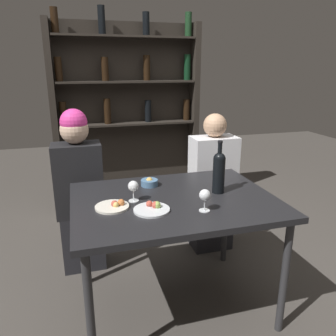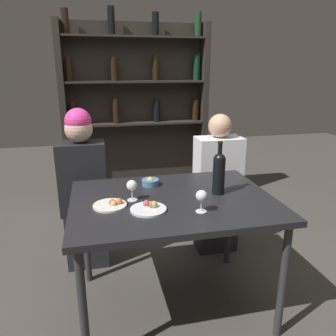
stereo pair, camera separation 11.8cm
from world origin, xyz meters
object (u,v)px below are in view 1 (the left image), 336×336
at_px(wine_glass_1, 133,187).
at_px(food_plate_0, 114,206).
at_px(food_plate_1, 152,208).
at_px(seated_person_left, 80,194).
at_px(snack_bowl, 149,182).
at_px(wine_bottle, 219,170).
at_px(wine_glass_0, 205,196).
at_px(seated_person_right, 212,188).

height_order(wine_glass_1, food_plate_0, wine_glass_1).
relative_size(wine_glass_1, food_plate_1, 0.63).
height_order(food_plate_1, seated_person_left, seated_person_left).
bearing_deg(snack_bowl, wine_bottle, -31.43).
bearing_deg(snack_bowl, seated_person_left, 140.56).
height_order(wine_glass_1, seated_person_left, seated_person_left).
height_order(wine_bottle, wine_glass_0, wine_bottle).
bearing_deg(wine_bottle, seated_person_right, 68.90).
relative_size(seated_person_left, seated_person_right, 1.06).
relative_size(wine_glass_1, snack_bowl, 1.11).
distance_m(wine_glass_1, seated_person_left, 0.71).
xyz_separation_m(food_plate_1, seated_person_left, (-0.38, 0.76, -0.16)).
bearing_deg(food_plate_1, food_plate_0, 155.52).
distance_m(wine_glass_0, food_plate_0, 0.51).
relative_size(wine_glass_1, seated_person_left, 0.10).
height_order(snack_bowl, seated_person_left, seated_person_left).
distance_m(food_plate_1, snack_bowl, 0.39).
xyz_separation_m(wine_bottle, food_plate_0, (-0.66, -0.06, -0.13)).
relative_size(wine_glass_1, food_plate_0, 0.66).
distance_m(wine_glass_0, snack_bowl, 0.52).
bearing_deg(food_plate_0, wine_glass_0, -20.78).
bearing_deg(wine_bottle, wine_glass_1, 179.39).
relative_size(wine_bottle, seated_person_right, 0.28).
bearing_deg(snack_bowl, food_plate_1, -100.45).
bearing_deg(food_plate_1, wine_bottle, 18.03).
height_order(wine_bottle, wine_glass_1, wine_bottle).
relative_size(wine_glass_0, snack_bowl, 1.11).
height_order(food_plate_0, seated_person_right, seated_person_right).
height_order(food_plate_0, snack_bowl, snack_bowl).
distance_m(wine_glass_0, seated_person_right, 0.99).
distance_m(wine_bottle, food_plate_0, 0.68).
xyz_separation_m(wine_glass_1, seated_person_right, (0.77, 0.60, -0.30)).
height_order(wine_glass_0, food_plate_1, wine_glass_0).
bearing_deg(wine_glass_0, wine_glass_1, 145.09).
bearing_deg(seated_person_right, wine_glass_0, -116.55).
height_order(wine_glass_1, seated_person_right, seated_person_right).
bearing_deg(snack_bowl, wine_glass_1, -122.58).
bearing_deg(food_plate_0, wine_glass_1, 26.70).
distance_m(snack_bowl, seated_person_left, 0.61).
relative_size(wine_bottle, wine_glass_1, 2.64).
bearing_deg(wine_glass_1, food_plate_1, -63.76).
bearing_deg(seated_person_right, snack_bowl, -149.15).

